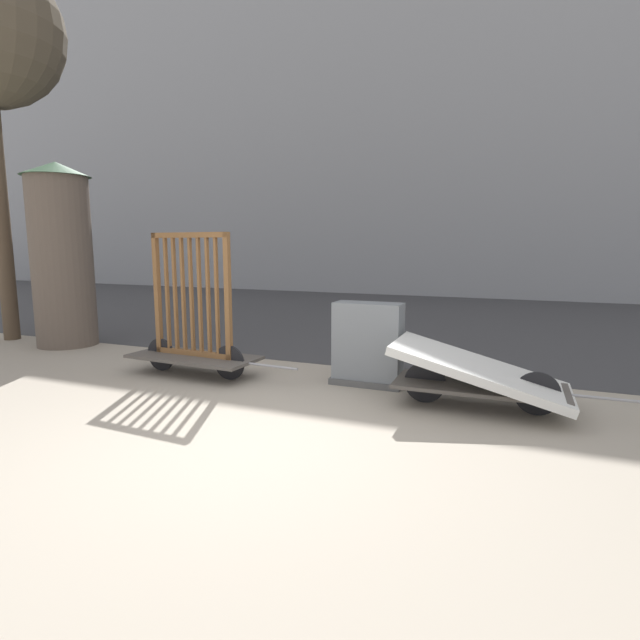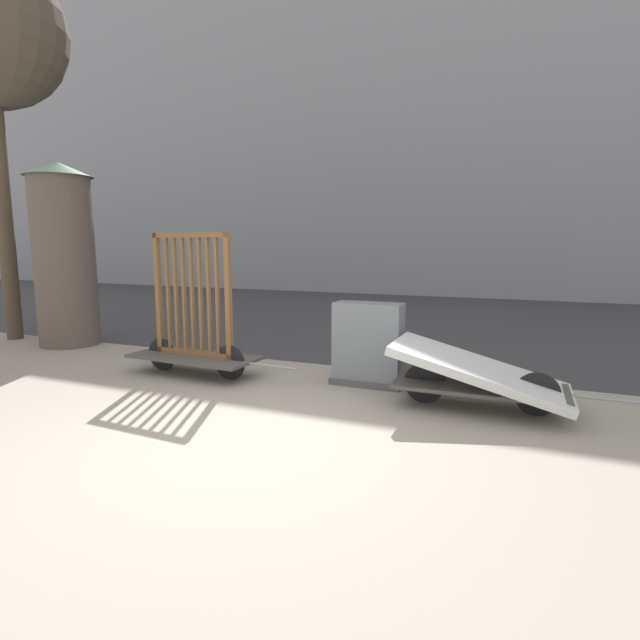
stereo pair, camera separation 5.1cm
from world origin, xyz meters
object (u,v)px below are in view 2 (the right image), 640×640
bike_cart_with_bedframe (194,332)px  bike_cart_with_mattress (480,375)px  advertising_column (64,254)px  utility_cabinet (368,347)px

bike_cart_with_bedframe → bike_cart_with_mattress: bike_cart_with_bedframe is taller
bike_cart_with_mattress → advertising_column: advertising_column is taller
bike_cart_with_mattress → utility_cabinet: bearing=161.3°
bike_cart_with_mattress → advertising_column: size_ratio=0.80×
utility_cabinet → advertising_column: size_ratio=0.33×
bike_cart_with_mattress → advertising_column: bearing=172.2°
bike_cart_with_bedframe → advertising_column: size_ratio=0.80×
bike_cart_with_bedframe → bike_cart_with_mattress: 3.73m
bike_cart_with_bedframe → advertising_column: advertising_column is taller
advertising_column → bike_cart_with_bedframe: bearing=-14.4°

